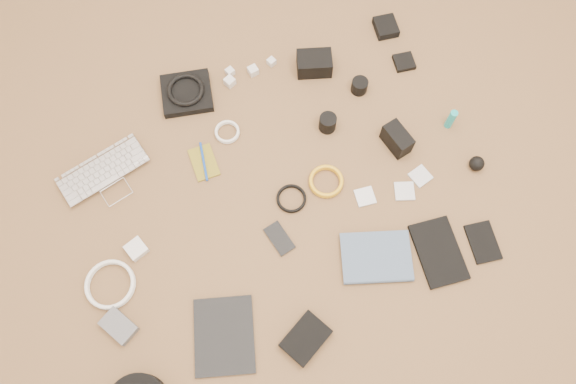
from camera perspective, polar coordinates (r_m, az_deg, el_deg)
name	(u,v)px	position (r m, az deg, el deg)	size (l,w,h in m)	color
laptop	(109,181)	(2.02, -17.68, 1.12)	(0.31, 0.21, 0.02)	silver
headphone_pouch	(187,93)	(2.10, -10.25, 9.84)	(0.18, 0.17, 0.03)	black
headphones	(186,90)	(2.08, -10.36, 10.18)	(0.14, 0.14, 0.02)	black
charger_a	(230,82)	(2.11, -5.94, 11.09)	(0.03, 0.03, 0.03)	silver
charger_b	(230,72)	(2.13, -5.91, 12.05)	(0.03, 0.03, 0.03)	silver
charger_c	(271,62)	(2.15, -1.70, 13.09)	(0.03, 0.03, 0.03)	silver
charger_d	(253,71)	(2.12, -3.57, 12.21)	(0.03, 0.03, 0.03)	silver
dslr_camera	(314,64)	(2.11, 2.69, 12.91)	(0.13, 0.09, 0.07)	black
lens_pouch	(386,27)	(2.26, 9.91, 16.19)	(0.08, 0.09, 0.03)	black
notebook_olive	(204,162)	(1.98, -8.54, 2.99)	(0.08, 0.13, 0.01)	olive
pen_blue	(204,161)	(1.97, -8.57, 3.09)	(0.01, 0.01, 0.15)	#1540AA
cable_white_a	(227,133)	(2.02, -6.18, 6.02)	(0.09, 0.09, 0.01)	white
lens_a	(328,123)	(2.00, 4.05, 7.02)	(0.06, 0.06, 0.07)	black
lens_b	(359,86)	(2.09, 7.27, 10.64)	(0.06, 0.06, 0.05)	black
card_reader	(404,62)	(2.19, 11.71, 12.81)	(0.07, 0.07, 0.02)	black
power_brick	(136,249)	(1.91, -15.15, -5.60)	(0.06, 0.06, 0.03)	silver
cable_white_b	(111,285)	(1.91, -17.55, -8.99)	(0.16, 0.16, 0.01)	white
cable_black	(291,199)	(1.91, 0.34, -0.72)	(0.10, 0.10, 0.01)	black
cable_yellow	(326,182)	(1.93, 3.88, 1.01)	(0.12, 0.12, 0.01)	gold
flash	(397,139)	(1.99, 11.01, 5.29)	(0.06, 0.11, 0.08)	black
lens_cleaner	(451,119)	(2.06, 16.22, 7.12)	(0.03, 0.03, 0.09)	#19A2A7
battery_charger	(119,326)	(1.87, -16.81, -12.90)	(0.07, 0.11, 0.03)	#57575C
tablet	(224,336)	(1.81, -6.50, -14.30)	(0.19, 0.24, 0.01)	black
phone	(279,238)	(1.86, -0.88, -4.74)	(0.06, 0.11, 0.01)	black
filter_case_left	(365,197)	(1.93, 7.83, -0.47)	(0.06, 0.06, 0.01)	silver
filter_case_mid	(404,191)	(1.96, 11.74, 0.08)	(0.07, 0.07, 0.01)	silver
filter_case_right	(420,176)	(1.99, 13.30, 1.57)	(0.06, 0.06, 0.01)	silver
air_blower	(477,164)	(2.04, 18.62, 2.76)	(0.05, 0.05, 0.05)	black
drive_case	(306,339)	(1.79, 1.81, -14.65)	(0.14, 0.10, 0.04)	black
paperback	(379,283)	(1.84, 9.22, -9.11)	(0.17, 0.23, 0.02)	#465A76
notebook_black_a	(439,252)	(1.91, 15.05, -5.90)	(0.14, 0.22, 0.02)	black
notebook_black_b	(483,242)	(1.97, 19.19, -4.84)	(0.09, 0.13, 0.01)	black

